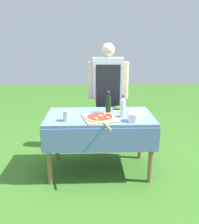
# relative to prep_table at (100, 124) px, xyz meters

# --- Properties ---
(ground_plane) EXTENTS (12.00, 12.00, 0.00)m
(ground_plane) POSITION_rel_prep_table_xyz_m (0.00, 0.00, -0.63)
(ground_plane) COLOR #386B23
(prep_table) EXTENTS (1.29, 0.73, 0.74)m
(prep_table) POSITION_rel_prep_table_xyz_m (0.00, 0.00, 0.00)
(prep_table) COLOR #607AB7
(prep_table) RESTS_ON ground
(person_cook) EXTENTS (0.59, 0.21, 1.57)m
(person_cook) POSITION_rel_prep_table_xyz_m (0.14, 0.64, 0.30)
(person_cook) COLOR #4C4C51
(person_cook) RESTS_ON ground
(pizza_on_peel) EXTENTS (0.44, 0.61, 0.05)m
(pizza_on_peel) POSITION_rel_prep_table_xyz_m (0.00, -0.14, 0.12)
(pizza_on_peel) COLOR tan
(pizza_on_peel) RESTS_ON prep_table
(oil_bottle) EXTENTS (0.07, 0.07, 0.27)m
(oil_bottle) POSITION_rel_prep_table_xyz_m (0.11, 0.09, 0.22)
(oil_bottle) COLOR black
(oil_bottle) RESTS_ON prep_table
(water_bottle) EXTENTS (0.07, 0.07, 0.26)m
(water_bottle) POSITION_rel_prep_table_xyz_m (0.27, -0.07, 0.23)
(water_bottle) COLOR silver
(water_bottle) RESTS_ON prep_table
(herb_container) EXTENTS (0.22, 0.19, 0.04)m
(herb_container) POSITION_rel_prep_table_xyz_m (0.26, 0.24, 0.13)
(herb_container) COLOR silver
(herb_container) RESTS_ON prep_table
(mixing_tub) EXTENTS (0.14, 0.14, 0.09)m
(mixing_tub) POSITION_rel_prep_table_xyz_m (0.37, -0.24, 0.16)
(mixing_tub) COLOR silver
(mixing_tub) RESTS_ON prep_table
(plate_stack) EXTENTS (0.23, 0.23, 0.04)m
(plate_stack) POSITION_rel_prep_table_xyz_m (0.48, 0.05, 0.13)
(plate_stack) COLOR white
(plate_stack) RESTS_ON prep_table
(sauce_jar) EXTENTS (0.08, 0.08, 0.11)m
(sauce_jar) POSITION_rel_prep_table_xyz_m (-0.37, -0.19, 0.16)
(sauce_jar) COLOR silver
(sauce_jar) RESTS_ON prep_table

